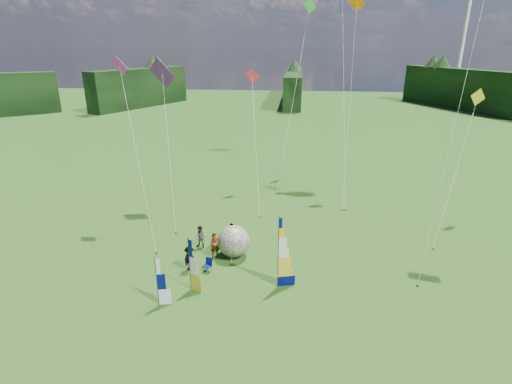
# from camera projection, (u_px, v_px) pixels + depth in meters

# --- Properties ---
(ground) EXTENTS (220.00, 220.00, 0.00)m
(ground) POSITION_uv_depth(u_px,v_px,m) (266.00, 309.00, 22.32)
(ground) COLOR #3E5D1D
(ground) RESTS_ON ground
(treeline_ring) EXTENTS (210.00, 210.00, 8.00)m
(treeline_ring) POSITION_uv_depth(u_px,v_px,m) (267.00, 246.00, 20.92)
(treeline_ring) COLOR #25431A
(treeline_ring) RESTS_ON ground
(turbine_right) EXTENTS (8.00, 1.20, 30.00)m
(turbine_right) POSITION_uv_depth(u_px,v_px,m) (463.00, 39.00, 107.71)
(turbine_right) COLOR silver
(turbine_right) RESTS_ON ground
(feather_banner_main) EXTENTS (1.23, 0.42, 4.58)m
(feather_banner_main) POSITION_uv_depth(u_px,v_px,m) (278.00, 253.00, 23.64)
(feather_banner_main) COLOR #030C53
(feather_banner_main) RESTS_ON ground
(side_banner_left) EXTENTS (0.91, 0.46, 3.39)m
(side_banner_left) POSITION_uv_depth(u_px,v_px,m) (190.00, 265.00, 23.55)
(side_banner_left) COLOR yellow
(side_banner_left) RESTS_ON ground
(side_banner_far) EXTENTS (0.89, 0.30, 2.99)m
(side_banner_far) POSITION_uv_depth(u_px,v_px,m) (157.00, 282.00, 22.20)
(side_banner_far) COLOR white
(side_banner_far) RESTS_ON ground
(bol_inflatable) EXTENTS (2.78, 2.78, 2.23)m
(bol_inflatable) POSITION_uv_depth(u_px,v_px,m) (234.00, 241.00, 27.60)
(bol_inflatable) COLOR #0128A2
(bol_inflatable) RESTS_ON ground
(spectator_a) EXTENTS (0.78, 0.66, 1.82)m
(spectator_a) POSITION_uv_depth(u_px,v_px,m) (215.00, 246.00, 27.46)
(spectator_a) COLOR #66594C
(spectator_a) RESTS_ON ground
(spectator_b) EXTENTS (0.90, 0.60, 1.70)m
(spectator_b) POSITION_uv_depth(u_px,v_px,m) (201.00, 237.00, 28.78)
(spectator_b) COLOR #66594C
(spectator_b) RESTS_ON ground
(spectator_c) EXTENTS (0.66, 1.16, 1.70)m
(spectator_c) POSITION_uv_depth(u_px,v_px,m) (189.00, 258.00, 25.94)
(spectator_c) COLOR #66594C
(spectator_c) RESTS_ON ground
(spectator_d) EXTENTS (0.97, 0.97, 1.67)m
(spectator_d) POSITION_uv_depth(u_px,v_px,m) (232.00, 234.00, 29.32)
(spectator_d) COLOR #66594C
(spectator_d) RESTS_ON ground
(camp_chair) EXTENTS (0.70, 0.70, 0.93)m
(camp_chair) POSITION_uv_depth(u_px,v_px,m) (207.00, 265.00, 25.88)
(camp_chair) COLOR #050E4A
(camp_chair) RESTS_ON ground
(kite_whale) EXTENTS (8.32, 14.15, 21.01)m
(kite_whale) POSITION_uv_depth(u_px,v_px,m) (344.00, 83.00, 36.63)
(kite_whale) COLOR black
(kite_whale) RESTS_ON ground
(kite_rainbow_delta) EXTENTS (9.79, 12.57, 13.75)m
(kite_rainbow_delta) POSITION_uv_depth(u_px,v_px,m) (168.00, 137.00, 32.05)
(kite_rainbow_delta) COLOR red
(kite_rainbow_delta) RESTS_ON ground
(kite_parafoil) EXTENTS (11.48, 13.29, 20.52)m
(kite_parafoil) POSITION_uv_depth(u_px,v_px,m) (458.00, 109.00, 24.10)
(kite_parafoil) COLOR #A11735
(kite_parafoil) RESTS_ON ground
(small_kite_red) EXTENTS (6.73, 11.22, 12.18)m
(small_kite_red) POSITION_uv_depth(u_px,v_px,m) (256.00, 137.00, 35.86)
(small_kite_red) COLOR #F52F38
(small_kite_red) RESTS_ON ground
(small_kite_orange) EXTENTS (3.49, 9.37, 18.67)m
(small_kite_orange) POSITION_uv_depth(u_px,v_px,m) (350.00, 99.00, 35.29)
(small_kite_orange) COLOR #FF8100
(small_kite_orange) RESTS_ON ground
(small_kite_yellow) EXTENTS (9.70, 11.33, 11.17)m
(small_kite_yellow) POSITION_uv_depth(u_px,v_px,m) (458.00, 162.00, 29.98)
(small_kite_yellow) COLOR yellow
(small_kite_yellow) RESTS_ON ground
(small_kite_pink) EXTENTS (9.16, 10.22, 13.69)m
(small_kite_pink) POSITION_uv_depth(u_px,v_px,m) (137.00, 149.00, 28.75)
(small_kite_pink) COLOR #FF38BC
(small_kite_pink) RESTS_ON ground
(small_kite_green) EXTENTS (9.74, 13.16, 18.87)m
(small_kite_green) POSITION_uv_depth(u_px,v_px,m) (294.00, 91.00, 40.45)
(small_kite_green) COLOR green
(small_kite_green) RESTS_ON ground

